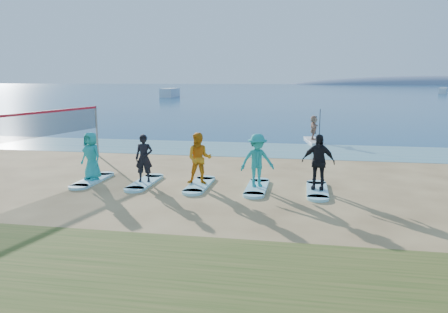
% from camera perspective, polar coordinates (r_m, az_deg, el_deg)
% --- Properties ---
extents(ground, '(600.00, 600.00, 0.00)m').
position_cam_1_polar(ground, '(13.77, -3.33, -5.89)').
color(ground, tan).
rests_on(ground, ground).
extents(shallow_water, '(600.00, 600.00, 0.00)m').
position_cam_1_polar(shallow_water, '(23.87, 2.64, 0.98)').
color(shallow_water, teal).
rests_on(shallow_water, ground).
extents(ocean, '(600.00, 600.00, 0.00)m').
position_cam_1_polar(ocean, '(172.93, 9.45, 8.72)').
color(ocean, navy).
rests_on(ocean, ground).
extents(island_ridge, '(220.00, 56.00, 18.00)m').
position_cam_1_polar(island_ridge, '(326.08, 27.06, 8.36)').
color(island_ridge, slate).
rests_on(island_ridge, ground).
extents(volleyball_net, '(1.72, 8.94, 2.50)m').
position_cam_1_polar(volleyball_net, '(19.16, -24.47, 3.55)').
color(volleyball_net, gray).
rests_on(volleyball_net, ground).
extents(paddleboard, '(1.18, 3.07, 0.12)m').
position_cam_1_polar(paddleboard, '(27.32, 11.58, 2.05)').
color(paddleboard, silver).
rests_on(paddleboard, ground).
extents(paddleboarder, '(0.56, 1.40, 1.47)m').
position_cam_1_polar(paddleboarder, '(27.22, 11.64, 3.71)').
color(paddleboarder, tan).
rests_on(paddleboarder, paddleboard).
extents(boat_offshore_a, '(3.01, 8.62, 1.80)m').
position_cam_1_polar(boat_offshore_a, '(94.43, -7.06, 7.74)').
color(boat_offshore_a, silver).
rests_on(boat_offshore_a, ground).
extents(boat_offshore_b, '(3.66, 6.19, 1.48)m').
position_cam_1_polar(boat_offshore_b, '(128.15, 26.70, 7.35)').
color(boat_offshore_b, silver).
rests_on(boat_offshore_b, ground).
extents(surfboard_0, '(0.70, 2.20, 0.09)m').
position_cam_1_polar(surfboard_0, '(17.11, -16.79, -2.98)').
color(surfboard_0, '#9DE7F3').
rests_on(surfboard_0, ground).
extents(student_0, '(1.01, 0.83, 1.77)m').
position_cam_1_polar(student_0, '(16.93, -16.95, 0.09)').
color(student_0, teal).
rests_on(student_0, surfboard_0).
extents(surfboard_1, '(0.70, 2.20, 0.09)m').
position_cam_1_polar(surfboard_1, '(16.28, -10.30, -3.36)').
color(surfboard_1, '#9DE7F3').
rests_on(surfboard_1, ground).
extents(student_1, '(0.69, 0.51, 1.73)m').
position_cam_1_polar(student_1, '(16.10, -10.40, -0.21)').
color(student_1, black).
rests_on(student_1, surfboard_1).
extents(surfboard_2, '(0.70, 2.20, 0.09)m').
position_cam_1_polar(surfboard_2, '(15.68, -3.21, -3.73)').
color(surfboard_2, '#9DE7F3').
rests_on(surfboard_2, ground).
extents(student_2, '(0.98, 0.81, 1.84)m').
position_cam_1_polar(student_2, '(15.48, -3.25, -0.27)').
color(student_2, orange).
rests_on(student_2, surfboard_2).
extents(surfboard_3, '(0.70, 2.20, 0.09)m').
position_cam_1_polar(surfboard_3, '(15.34, 4.32, -4.06)').
color(surfboard_3, '#9DE7F3').
rests_on(surfboard_3, ground).
extents(student_3, '(1.37, 1.09, 1.85)m').
position_cam_1_polar(student_3, '(15.13, 4.37, -0.50)').
color(student_3, teal).
rests_on(student_3, surfboard_3).
extents(surfboard_4, '(0.70, 2.20, 0.09)m').
position_cam_1_polar(surfboard_4, '(15.27, 12.06, -4.32)').
color(surfboard_4, '#9DE7F3').
rests_on(surfboard_4, ground).
extents(student_4, '(1.16, 0.63, 1.88)m').
position_cam_1_polar(student_4, '(15.06, 12.19, -0.68)').
color(student_4, black).
rests_on(student_4, surfboard_4).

